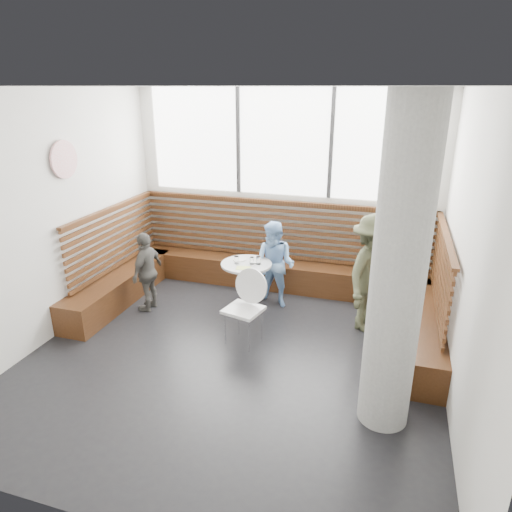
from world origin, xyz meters
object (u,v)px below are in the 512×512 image
(adult_man, at_px, (372,273))
(child_left, at_px, (147,271))
(cafe_table, at_px, (246,277))
(child_back, at_px, (275,265))
(cafe_chair, at_px, (245,301))
(concrete_column, at_px, (398,274))

(adult_man, height_order, child_left, adult_man)
(cafe_table, distance_m, child_back, 0.48)
(cafe_chair, height_order, child_back, child_back)
(concrete_column, xyz_separation_m, child_back, (-1.73, 2.17, -0.93))
(child_back, relative_size, child_left, 1.10)
(child_back, xyz_separation_m, child_left, (-1.79, -0.68, -0.06))
(cafe_table, distance_m, cafe_chair, 0.86)
(child_back, distance_m, child_left, 1.92)
(concrete_column, bearing_deg, child_back, 128.48)
(cafe_chair, height_order, adult_man, adult_man)
(concrete_column, bearing_deg, cafe_table, 138.14)
(concrete_column, relative_size, adult_man, 1.93)
(concrete_column, height_order, adult_man, concrete_column)
(cafe_table, height_order, child_left, child_left)
(cafe_table, bearing_deg, adult_man, -0.28)
(concrete_column, distance_m, adult_man, 2.03)
(concrete_column, height_order, child_back, concrete_column)
(cafe_table, height_order, child_back, child_back)
(adult_man, height_order, child_back, adult_man)
(cafe_table, bearing_deg, concrete_column, -41.86)
(cafe_chair, relative_size, child_left, 0.81)
(concrete_column, height_order, cafe_chair, concrete_column)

